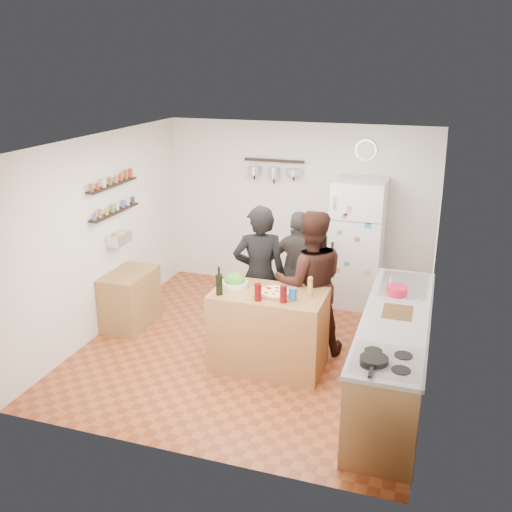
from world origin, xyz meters
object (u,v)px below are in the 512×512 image
(salt_canister, at_px, (293,294))
(counter_run, at_px, (393,357))
(prep_island, at_px, (269,330))
(person_back, at_px, (299,271))
(person_center, at_px, (310,283))
(skillet, at_px, (374,360))
(red_bowl, at_px, (397,291))
(salad_bowl, at_px, (235,284))
(fridge, at_px, (357,243))
(side_table, at_px, (130,299))
(person_left, at_px, (260,276))
(pepper_mill, at_px, (310,288))
(wall_clock, at_px, (366,150))
(wine_bottle, at_px, (219,285))

(salt_canister, bearing_deg, counter_run, -3.36)
(prep_island, xyz_separation_m, person_back, (0.06, 1.11, 0.32))
(person_center, distance_m, skillet, 1.96)
(red_bowl, bearing_deg, salad_bowl, -170.26)
(counter_run, xyz_separation_m, fridge, (-0.75, 2.30, 0.45))
(red_bowl, bearing_deg, side_table, 178.10)
(salt_canister, bearing_deg, salad_bowl, 166.72)
(person_left, distance_m, counter_run, 1.87)
(pepper_mill, height_order, salt_canister, pepper_mill)
(pepper_mill, distance_m, counter_run, 1.12)
(wall_clock, distance_m, side_table, 3.79)
(counter_run, distance_m, red_bowl, 0.75)
(person_left, bearing_deg, red_bowl, 153.87)
(skillet, xyz_separation_m, wall_clock, (-0.65, 3.64, 1.21))
(pepper_mill, bearing_deg, counter_run, -13.92)
(salt_canister, relative_size, fridge, 0.08)
(wine_bottle, xyz_separation_m, fridge, (1.15, 2.34, -0.13))
(salt_canister, bearing_deg, person_left, 131.54)
(fridge, bearing_deg, person_left, -120.39)
(salt_canister, distance_m, red_bowl, 1.15)
(red_bowl, bearing_deg, wine_bottle, -162.75)
(prep_island, xyz_separation_m, fridge, (0.65, 2.12, 0.45))
(wine_bottle, relative_size, wall_clock, 0.77)
(person_center, relative_size, fridge, 0.97)
(wine_bottle, xyz_separation_m, person_left, (0.22, 0.76, -0.15))
(counter_run, bearing_deg, person_left, 156.76)
(salad_bowl, distance_m, salt_canister, 0.74)
(prep_island, distance_m, pepper_mill, 0.71)
(prep_island, xyz_separation_m, person_center, (0.34, 0.52, 0.42))
(salt_canister, bearing_deg, person_center, 86.00)
(counter_run, bearing_deg, person_center, 146.36)
(person_back, bearing_deg, side_table, 15.75)
(pepper_mill, distance_m, wall_clock, 2.66)
(pepper_mill, relative_size, salt_canister, 1.28)
(counter_run, bearing_deg, prep_island, 172.47)
(counter_run, height_order, skillet, skillet)
(prep_island, height_order, side_table, prep_island)
(prep_island, height_order, red_bowl, red_bowl)
(salad_bowl, bearing_deg, skillet, -36.05)
(pepper_mill, height_order, wall_clock, wall_clock)
(salad_bowl, distance_m, wine_bottle, 0.29)
(wine_bottle, bearing_deg, salad_bowl, 73.50)
(prep_island, bearing_deg, skillet, -42.78)
(skillet, bearing_deg, fridge, 101.09)
(person_back, xyz_separation_m, side_table, (-2.11, -0.64, -0.41))
(pepper_mill, height_order, fridge, fridge)
(wine_bottle, relative_size, pepper_mill, 1.28)
(salad_bowl, height_order, salt_canister, salt_canister)
(wine_bottle, bearing_deg, pepper_mill, 15.87)
(wine_bottle, xyz_separation_m, skillet, (1.80, -0.98, -0.08))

